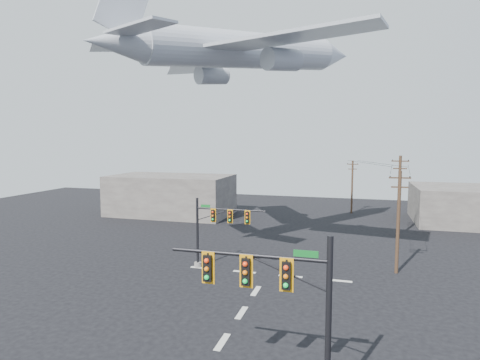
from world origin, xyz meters
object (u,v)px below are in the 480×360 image
(signal_mast_near, at_px, (286,309))
(utility_pole_a, at_px, (398,220))
(signal_mast_far, at_px, (214,229))
(utility_pole_c, at_px, (352,186))
(utility_pole_b, at_px, (399,195))
(airliner, at_px, (246,51))

(signal_mast_near, bearing_deg, utility_pole_a, 72.21)
(signal_mast_far, xyz_separation_m, utility_pole_a, (15.42, 3.25, 1.03))
(utility_pole_c, bearing_deg, utility_pole_b, -70.52)
(utility_pole_c, distance_m, airliner, 31.90)
(utility_pole_a, bearing_deg, utility_pole_b, 80.86)
(signal_mast_near, height_order, utility_pole_c, utility_pole_c)
(airliner, bearing_deg, utility_pole_b, -16.91)
(utility_pole_c, relative_size, airliner, 0.30)
(signal_mast_near, relative_size, airliner, 0.27)
(signal_mast_far, xyz_separation_m, utility_pole_c, (11.43, 31.39, 0.73))
(signal_mast_far, bearing_deg, utility_pole_a, 11.90)
(signal_mast_near, height_order, signal_mast_far, signal_mast_near)
(signal_mast_far, height_order, utility_pole_c, utility_pole_c)
(utility_pole_a, bearing_deg, airliner, 167.88)
(signal_mast_near, distance_m, signal_mast_far, 18.75)
(signal_mast_near, height_order, utility_pole_a, utility_pole_a)
(utility_pole_a, distance_m, utility_pole_b, 13.93)
(signal_mast_near, relative_size, utility_pole_b, 0.78)
(utility_pole_a, bearing_deg, signal_mast_far, -171.52)
(signal_mast_near, bearing_deg, signal_mast_far, 119.13)
(signal_mast_far, xyz_separation_m, utility_pole_b, (16.81, 17.10, 1.45))
(utility_pole_a, height_order, utility_pole_c, utility_pole_a)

